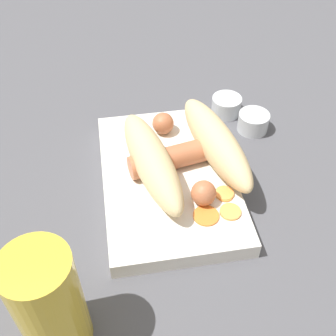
{
  "coord_description": "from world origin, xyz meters",
  "views": [
    {
      "loc": [
        0.4,
        -0.07,
        0.44
      ],
      "look_at": [
        0.0,
        0.0,
        0.03
      ],
      "focal_mm": 45.0,
      "sensor_mm": 36.0,
      "label": 1
    }
  ],
  "objects": [
    {
      "name": "ground_plane",
      "position": [
        0.0,
        0.0,
        0.0
      ],
      "size": [
        3.0,
        3.0,
        0.0
      ],
      "primitive_type": "plane",
      "color": "#4C4C51"
    },
    {
      "name": "food_tray",
      "position": [
        0.0,
        0.0,
        0.01
      ],
      "size": [
        0.27,
        0.18,
        0.02
      ],
      "color": "silver",
      "rests_on": "ground_plane"
    },
    {
      "name": "pickled_veggies",
      "position": [
        0.07,
        0.06,
        0.03
      ],
      "size": [
        0.07,
        0.07,
        0.0
      ],
      "color": "orange",
      "rests_on": "food_tray"
    },
    {
      "name": "condiment_cup_far",
      "position": [
        -0.15,
        0.12,
        0.01
      ],
      "size": [
        0.05,
        0.05,
        0.03
      ],
      "color": "silver",
      "rests_on": "ground_plane"
    },
    {
      "name": "bread_roll",
      "position": [
        -0.01,
        0.02,
        0.05
      ],
      "size": [
        0.22,
        0.18,
        0.05
      ],
      "color": "#DBBC84",
      "rests_on": "food_tray"
    },
    {
      "name": "drink_glass",
      "position": [
        0.19,
        -0.15,
        0.07
      ],
      "size": [
        0.07,
        0.07,
        0.14
      ],
      "color": "gold",
      "rests_on": "ground_plane"
    },
    {
      "name": "sausage",
      "position": [
        -0.02,
        0.02,
        0.04
      ],
      "size": [
        0.18,
        0.15,
        0.03
      ],
      "color": "#B26642",
      "rests_on": "food_tray"
    },
    {
      "name": "condiment_cup_near",
      "position": [
        -0.1,
        0.16,
        0.01
      ],
      "size": [
        0.05,
        0.05,
        0.03
      ],
      "color": "silver",
      "rests_on": "ground_plane"
    }
  ]
}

